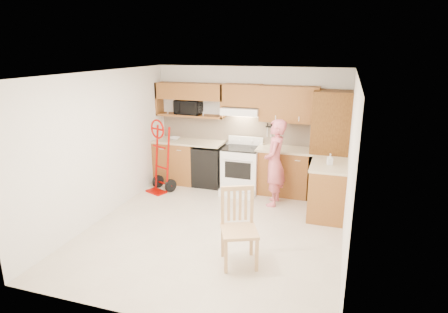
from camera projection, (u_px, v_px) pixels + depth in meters
The scene contains 28 objects.
floor at pixel (215, 229), 6.22m from camera, with size 4.00×4.50×0.02m, color #C3B59D.
ceiling at pixel (214, 73), 5.52m from camera, with size 4.00×4.50×0.02m, color white.
wall_back at pixel (250, 127), 7.94m from camera, with size 4.00×0.02×2.50m, color silver.
wall_front at pixel (140, 215), 3.80m from camera, with size 4.00×0.02×2.50m, color silver.
wall_left at pixel (103, 146), 6.46m from camera, with size 0.02×4.50×2.50m, color silver.
wall_right at pixel (350, 168), 5.28m from camera, with size 0.02×4.50×2.50m, color silver.
backsplash at pixel (249, 130), 7.93m from camera, with size 3.92×0.03×0.55m, color beige.
lower_cab_left at pixel (177, 162), 8.33m from camera, with size 0.90×0.60×0.90m, color brown.
dishwasher at pixel (209, 166), 8.12m from camera, with size 0.60×0.60×0.85m, color black.
lower_cab_right at pixel (285, 172), 7.63m from camera, with size 1.14×0.60×0.90m, color brown.
countertop_left at pixel (189, 142), 8.11m from camera, with size 1.50×0.63×0.04m, color #CABA92.
countertop_right at pixel (286, 149), 7.50m from camera, with size 1.14×0.63×0.04m, color #CABA92.
cab_return_right at pixel (328, 190), 6.65m from camera, with size 0.60×1.00×0.90m, color brown.
countertop_return at pixel (330, 165), 6.52m from camera, with size 0.63×1.00×0.04m, color #CABA92.
pantry_tall at pixel (329, 146), 7.23m from camera, with size 0.70×0.60×2.10m, color brown.
upper_cab_left at pixel (190, 91), 7.94m from camera, with size 1.50×0.33×0.34m, color brown.
upper_shelf_mw at pixel (191, 115), 8.08m from camera, with size 1.50×0.33×0.04m, color brown.
upper_cab_center at pixel (242, 95), 7.62m from camera, with size 0.76×0.33×0.44m, color brown.
upper_cab_right at pixel (289, 104), 7.38m from camera, with size 1.14×0.33×0.70m, color brown.
range_hood at pixel (241, 111), 7.65m from camera, with size 0.76×0.46×0.14m, color white.
knife_strip at pixel (275, 130), 7.73m from camera, with size 0.40×0.05×0.29m, color black, non-canonical shape.
microwave at pixel (188, 107), 8.05m from camera, with size 0.55×0.37×0.30m, color black.
range at pixel (241, 166), 7.70m from camera, with size 0.73×0.96×1.08m, color white, non-canonical shape.
person at pixel (275, 163), 6.99m from camera, with size 0.59×0.39×1.63m, color #CA5D6A.
hand_truck at pixel (159, 160), 7.67m from camera, with size 0.53×0.49×1.35m, color #9A0600, non-canonical shape.
dining_chair at pixel (239, 228), 5.08m from camera, with size 0.47×0.52×1.06m, color tan, non-canonical shape.
soap_bottle at pixel (330, 159), 6.44m from camera, with size 0.09×0.09×0.19m, color white.
bowl at pixel (174, 138), 8.20m from camera, with size 0.23×0.23×0.06m, color white.
Camera 1 is at (1.86, -5.33, 2.87)m, focal length 30.43 mm.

